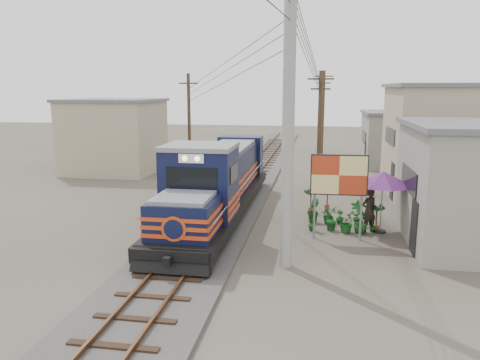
% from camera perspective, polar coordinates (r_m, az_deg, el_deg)
% --- Properties ---
extents(ground, '(120.00, 120.00, 0.00)m').
position_cam_1_polar(ground, '(17.27, -6.13, -9.07)').
color(ground, '#473F35').
rests_on(ground, ground).
extents(ballast, '(3.60, 70.00, 0.16)m').
position_cam_1_polar(ballast, '(26.63, -0.34, -1.59)').
color(ballast, '#595651').
rests_on(ballast, ground).
extents(track, '(1.15, 70.00, 0.12)m').
position_cam_1_polar(track, '(26.59, -0.34, -1.21)').
color(track, '#51331E').
rests_on(track, ground).
extents(locomotive, '(2.73, 14.85, 3.68)m').
position_cam_1_polar(locomotive, '(21.54, -2.61, -0.43)').
color(locomotive, black).
rests_on(locomotive, ground).
extents(utility_pole_main, '(0.40, 0.40, 10.00)m').
position_cam_1_polar(utility_pole_main, '(15.15, 5.92, 7.49)').
color(utility_pole_main, '#9E9B93').
rests_on(utility_pole_main, ground).
extents(wooden_pole_mid, '(1.60, 0.24, 7.00)m').
position_cam_1_polar(wooden_pole_mid, '(29.67, 9.65, 6.59)').
color(wooden_pole_mid, '#4C3826').
rests_on(wooden_pole_mid, ground).
extents(wooden_pole_far, '(1.60, 0.24, 7.50)m').
position_cam_1_polar(wooden_pole_far, '(43.63, 10.09, 8.32)').
color(wooden_pole_far, '#4C3826').
rests_on(wooden_pole_far, ground).
extents(wooden_pole_left, '(1.60, 0.24, 7.00)m').
position_cam_1_polar(wooden_pole_left, '(34.97, -6.22, 7.35)').
color(wooden_pole_left, '#4C3826').
rests_on(wooden_pole_left, ground).
extents(power_lines, '(9.65, 19.00, 3.30)m').
position_cam_1_polar(power_lines, '(24.57, -1.32, 14.91)').
color(power_lines, black).
rests_on(power_lines, ground).
extents(shophouse_mid, '(8.40, 7.35, 6.20)m').
position_cam_1_polar(shophouse_mid, '(28.87, 25.73, 4.40)').
color(shophouse_mid, tan).
rests_on(shophouse_mid, ground).
extents(shophouse_back, '(6.30, 6.30, 4.20)m').
position_cam_1_polar(shophouse_back, '(38.34, 19.38, 4.76)').
color(shophouse_back, gray).
rests_on(shophouse_back, ground).
extents(shophouse_left, '(6.30, 6.30, 5.20)m').
position_cam_1_polar(shophouse_left, '(34.90, -15.05, 5.27)').
color(shophouse_left, tan).
rests_on(shophouse_left, ground).
extents(billboard, '(2.22, 0.19, 3.42)m').
position_cam_1_polar(billboard, '(18.64, 11.98, 0.32)').
color(billboard, '#99999E').
rests_on(billboard, ground).
extents(market_umbrella, '(2.73, 2.73, 2.61)m').
position_cam_1_polar(market_umbrella, '(20.06, 17.04, 0.15)').
color(market_umbrella, black).
rests_on(market_umbrella, ground).
extents(vendor, '(0.81, 0.73, 1.86)m').
position_cam_1_polar(vendor, '(20.31, 15.45, -3.58)').
color(vendor, black).
rests_on(vendor, ground).
extents(plant_nursery, '(3.03, 2.11, 1.12)m').
position_cam_1_polar(plant_nursery, '(20.64, 12.01, -4.51)').
color(plant_nursery, '#164E19').
rests_on(plant_nursery, ground).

